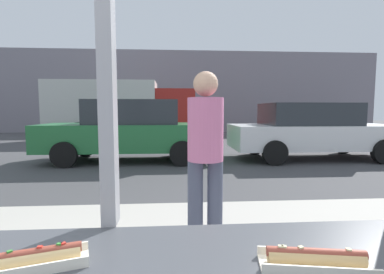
{
  "coord_description": "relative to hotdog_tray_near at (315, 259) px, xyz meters",
  "views": [
    {
      "loc": [
        0.22,
        -0.91,
        1.39
      ],
      "look_at": [
        0.49,
        3.03,
        1.02
      ],
      "focal_mm": 26.84,
      "sensor_mm": 36.0,
      "label": 1
    }
  ],
  "objects": [
    {
      "name": "ground_plane",
      "position": [
        -0.57,
        8.25,
        -1.02
      ],
      "size": [
        60.0,
        60.0,
        0.0
      ],
      "primitive_type": "plane",
      "color": "#424244"
    },
    {
      "name": "pedestrian",
      "position": [
        -0.06,
        1.87,
        0.02
      ],
      "size": [
        0.32,
        0.32,
        1.63
      ],
      "color": "#464B60",
      "rests_on": "sidewalk_strip"
    },
    {
      "name": "hotdog_tray_near",
      "position": [
        0.0,
        0.0,
        0.0
      ],
      "size": [
        0.29,
        0.14,
        0.05
      ],
      "color": "silver",
      "rests_on": "window_counter"
    },
    {
      "name": "building_facade_far",
      "position": [
        -0.57,
        18.71,
        1.61
      ],
      "size": [
        28.0,
        1.2,
        5.25
      ],
      "primitive_type": "cube",
      "color": "gray",
      "rests_on": "ground"
    },
    {
      "name": "sidewalk_strip",
      "position": [
        -0.57,
        1.85,
        -0.97
      ],
      "size": [
        16.0,
        2.8,
        0.1
      ],
      "primitive_type": "cube",
      "color": "#B2ADA3",
      "rests_on": "ground"
    },
    {
      "name": "hotdog_tray_far",
      "position": [
        -0.71,
        0.05,
        0.0
      ],
      "size": [
        0.28,
        0.17,
        0.05
      ],
      "color": "silver",
      "rests_on": "window_counter"
    },
    {
      "name": "box_truck",
      "position": [
        -2.71,
        12.92,
        0.49
      ],
      "size": [
        6.57,
        2.44,
        2.71
      ],
      "color": "beige",
      "rests_on": "ground"
    },
    {
      "name": "parked_car_green",
      "position": [
        -1.51,
        7.29,
        -0.16
      ],
      "size": [
        4.63,
        1.92,
        1.67
      ],
      "color": "#236B38",
      "rests_on": "ground"
    },
    {
      "name": "parked_car_white",
      "position": [
        3.65,
        7.29,
        -0.19
      ],
      "size": [
        4.7,
        2.01,
        1.6
      ],
      "color": "silver",
      "rests_on": "ground"
    }
  ]
}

